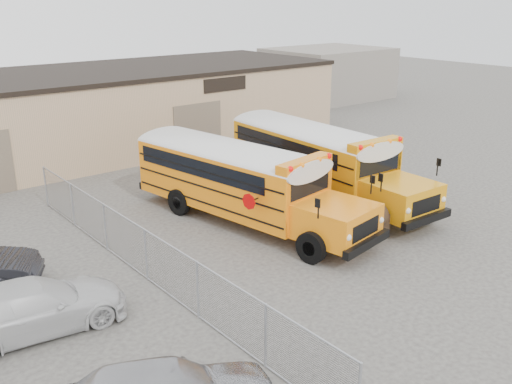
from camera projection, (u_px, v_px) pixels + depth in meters
ground at (341, 260)px, 20.06m from camera, size 120.00×120.00×0.00m
warehouse at (95, 110)px, 33.95m from camera, size 30.20×10.20×4.67m
chainlink_fence at (146, 255)px, 18.39m from camera, size 0.07×18.07×1.81m
distant_building_right at (328, 73)px, 51.26m from camera, size 10.00×8.00×4.40m
school_bus_left at (138, 148)px, 27.35m from camera, size 4.39×11.43×3.26m
school_bus_right at (235, 129)px, 31.24m from camera, size 3.65×11.40×3.30m
tarp_bundle at (375, 220)px, 21.67m from camera, size 1.10×1.06×1.45m
car_white at (33, 307)px, 15.60m from camera, size 5.29×2.63×1.48m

